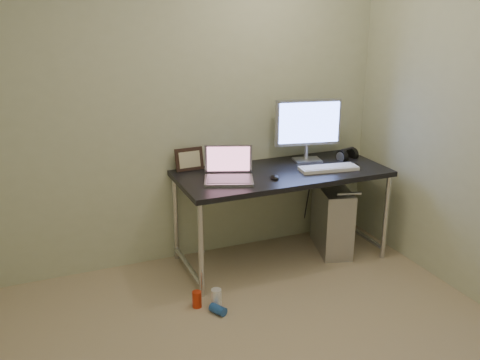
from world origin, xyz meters
name	(u,v)px	position (x,y,z in m)	size (l,w,h in m)	color
wall_back	(170,107)	(0.00, 1.75, 1.25)	(3.50, 0.02, 2.50)	beige
desk	(282,180)	(0.78, 1.39, 0.67)	(1.64, 0.72, 0.75)	black
tower_computer	(332,219)	(1.26, 1.38, 0.28)	(0.37, 0.57, 0.59)	silver
cable_a	(308,193)	(1.21, 1.70, 0.40)	(0.01, 0.01, 0.70)	black
cable_b	(318,195)	(1.30, 1.68, 0.38)	(0.01, 0.01, 0.72)	black
can_red	(197,299)	(-0.08, 0.95, 0.06)	(0.06, 0.06, 0.12)	red
can_white	(216,298)	(0.04, 0.90, 0.07)	(0.07, 0.07, 0.13)	white
can_blue	(218,310)	(0.02, 0.81, 0.03)	(0.06, 0.06, 0.11)	#2252A5
laptop	(229,172)	(0.32, 1.36, 0.81)	(0.43, 0.40, 0.25)	silver
monitor	(308,125)	(1.09, 1.56, 1.05)	(0.54, 0.20, 0.51)	silver
keyboard	(329,168)	(1.13, 1.27, 0.76)	(0.46, 0.15, 0.03)	white
mouse_right	(353,164)	(1.37, 1.29, 0.77)	(0.07, 0.11, 0.04)	black
mouse_left	(275,176)	(0.64, 1.24, 0.77)	(0.06, 0.10, 0.03)	black
headphones	(347,155)	(1.44, 1.49, 0.78)	(0.19, 0.11, 0.11)	black
picture_frame	(189,159)	(0.12, 1.69, 0.84)	(0.22, 0.03, 0.18)	black
webcam	(222,155)	(0.39, 1.67, 0.85)	(0.05, 0.04, 0.13)	silver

